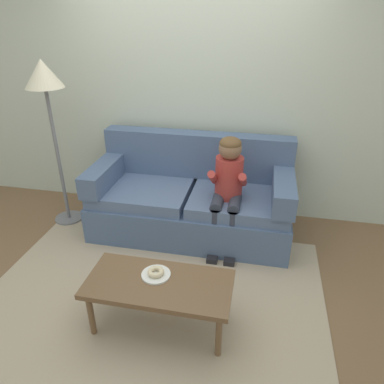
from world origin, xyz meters
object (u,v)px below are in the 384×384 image
object	(u,v)px
coffee_table	(159,287)
couch	(192,200)
floor_lamp	(46,90)
person_child	(228,184)
donut	(156,272)
toy_controller	(114,263)

from	to	relation	value
coffee_table	couch	bearing A→B (deg)	91.71
floor_lamp	coffee_table	bearing A→B (deg)	-40.94
couch	floor_lamp	bearing A→B (deg)	-175.88
person_child	donut	bearing A→B (deg)	-109.69
couch	floor_lamp	distance (m)	1.76
couch	person_child	size ratio (longest dim) A/B	1.81
donut	couch	bearing A→B (deg)	90.05
couch	coffee_table	distance (m)	1.34
coffee_table	toy_controller	distance (m)	0.91
coffee_table	person_child	xyz separation A→B (m)	(0.34, 1.13, 0.31)
coffee_table	toy_controller	bearing A→B (deg)	136.44
couch	coffee_table	size ratio (longest dim) A/B	1.93
donut	toy_controller	xyz separation A→B (m)	(-0.58, 0.52, -0.42)
couch	coffee_table	xyz separation A→B (m)	(0.04, -1.34, 0.01)
person_child	couch	bearing A→B (deg)	151.23
person_child	floor_lamp	distance (m)	1.93
donut	toy_controller	distance (m)	0.88
coffee_table	person_child	bearing A→B (deg)	73.12
coffee_table	floor_lamp	xyz separation A→B (m)	(-1.43, 1.24, 1.07)
person_child	toy_controller	bearing A→B (deg)	-150.37
couch	toy_controller	distance (m)	1.00
coffee_table	floor_lamp	world-z (taller)	floor_lamp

